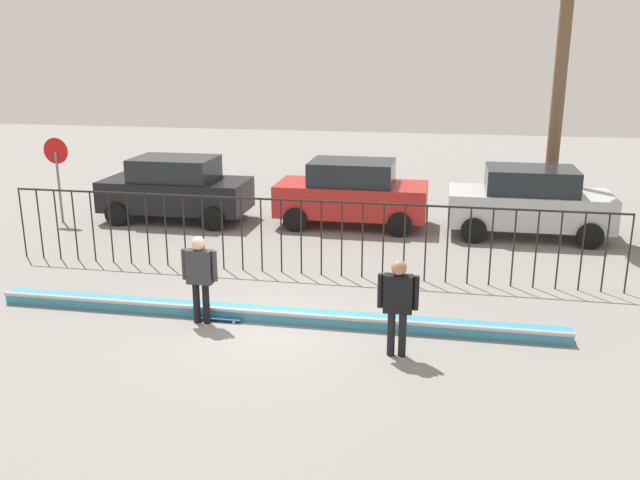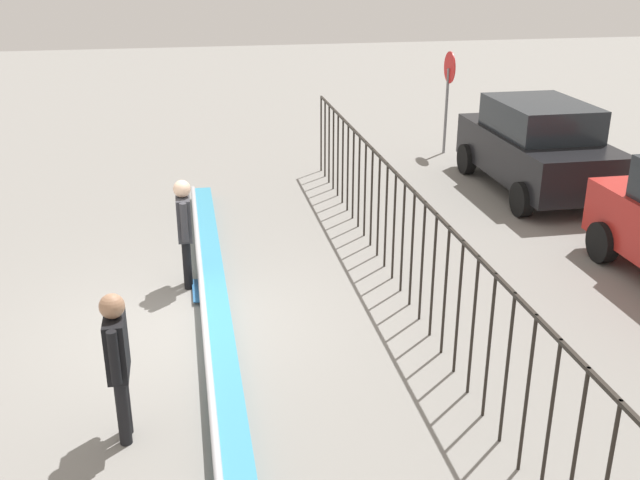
% 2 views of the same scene
% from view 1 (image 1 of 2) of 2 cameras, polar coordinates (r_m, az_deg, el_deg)
% --- Properties ---
extents(ground_plane, '(60.00, 60.00, 0.00)m').
position_cam_1_polar(ground_plane, '(12.64, -4.71, -7.50)').
color(ground_plane, gray).
extents(bowl_coping_ledge, '(11.00, 0.40, 0.27)m').
position_cam_1_polar(bowl_coping_ledge, '(12.98, -4.22, -6.28)').
color(bowl_coping_ledge, teal).
rests_on(bowl_coping_ledge, ground).
extents(perimeter_fence, '(14.04, 0.04, 1.74)m').
position_cam_1_polar(perimeter_fence, '(15.26, -1.61, 0.99)').
color(perimeter_fence, black).
rests_on(perimeter_fence, ground).
extents(skateboarder, '(0.69, 0.26, 1.70)m').
position_cam_1_polar(skateboarder, '(12.72, -10.12, -2.65)').
color(skateboarder, black).
rests_on(skateboarder, ground).
extents(skateboard, '(0.80, 0.20, 0.07)m').
position_cam_1_polar(skateboard, '(13.07, -8.32, -6.52)').
color(skateboard, '#26598C').
rests_on(skateboard, ground).
extents(camera_operator, '(0.68, 0.26, 1.69)m').
position_cam_1_polar(camera_operator, '(11.26, 6.59, -4.99)').
color(camera_operator, black).
rests_on(camera_operator, ground).
extents(parked_car_black, '(4.30, 2.12, 1.90)m').
position_cam_1_polar(parked_car_black, '(20.57, -12.07, 4.29)').
color(parked_car_black, black).
rests_on(parked_car_black, ground).
extents(parked_car_red, '(4.30, 2.12, 1.90)m').
position_cam_1_polar(parked_car_red, '(19.53, 2.70, 4.01)').
color(parked_car_red, '#B2231E').
rests_on(parked_car_red, ground).
extents(parked_car_silver, '(4.30, 2.12, 1.90)m').
position_cam_1_polar(parked_car_silver, '(19.24, 17.23, 3.12)').
color(parked_car_silver, '#B7BABF').
rests_on(parked_car_silver, ground).
extents(stop_sign, '(0.76, 0.07, 2.50)m').
position_cam_1_polar(stop_sign, '(21.23, -21.29, 5.68)').
color(stop_sign, slate).
rests_on(stop_sign, ground).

